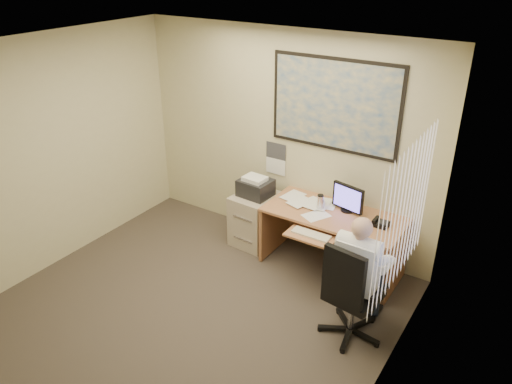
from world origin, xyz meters
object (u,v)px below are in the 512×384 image
Objects in this scene: office_chair at (351,310)px; desk at (360,245)px; filing_cabinet at (256,214)px; person at (357,278)px.

desk is at bearing 116.06° from office_chair.
person reaches higher than filing_cabinet.
desk is 1.48× the size of office_chair.
filing_cabinet is at bearing 153.59° from person.
filing_cabinet is 0.87× the size of office_chair.
office_chair is 0.35m from person.
office_chair is at bearing -83.63° from person.
filing_cabinet is (-1.43, 0.01, -0.03)m from desk.
office_chair is at bearing -25.94° from filing_cabinet.
filing_cabinet is at bearing 179.71° from desk.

